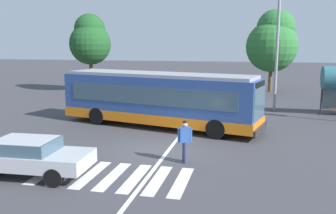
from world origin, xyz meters
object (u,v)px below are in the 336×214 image
Objects in this scene: foreground_sedan at (27,155)px; parked_car_white at (247,93)px; twin_arm_street_lamp at (278,30)px; background_tree_left at (90,40)px; parked_car_black at (182,92)px; parked_car_blue at (213,92)px; background_tree_right at (273,41)px; pedestrian_crossing_street at (185,139)px; city_transit_bus at (158,99)px.

foreground_sedan is 19.88m from parked_car_white.
twin_arm_street_lamp is 18.22m from background_tree_left.
parked_car_white is at bearing 2.78° from parked_car_black.
parked_car_blue is 9.82m from background_tree_right.
pedestrian_crossing_street is 0.23× the size of background_tree_left.
parked_car_black is 2.54m from parked_car_blue.
parked_car_black is 0.52× the size of twin_arm_street_lamp.
city_transit_bus is 2.54× the size of parked_car_black.
city_transit_bus is 9.55m from parked_car_black.
background_tree_left is (-16.95, 6.66, -0.57)m from twin_arm_street_lamp.
foreground_sedan is 1.00× the size of parked_car_white.
parked_car_blue is 1.00× the size of parked_car_white.
city_transit_bus is 17.17m from background_tree_left.
parked_car_white is 0.51× the size of twin_arm_street_lamp.
background_tree_left is at bearing 164.60° from parked_car_blue.
foreground_sedan is at bearing -107.01° from city_transit_bus.
twin_arm_street_lamp is 10.71m from background_tree_right.
background_tree_right reaches higher than city_transit_bus.
parked_car_white is at bearing 67.92° from foreground_sedan.
pedestrian_crossing_street is 5.89m from foreground_sedan.
parked_car_black is (-2.97, 15.49, -0.20)m from pedestrian_crossing_street.
twin_arm_street_lamp reaches higher than parked_car_blue.
parked_car_blue is at bearing -123.72° from background_tree_right.
city_transit_bus is 19.08m from background_tree_right.
parked_car_white is (5.19, 0.25, 0.00)m from parked_car_black.
twin_arm_street_lamp is (7.14, -2.78, 4.83)m from parked_car_black.
parked_car_black is 5.20m from parked_car_white.
pedestrian_crossing_street is 15.90m from parked_car_white.
background_tree_right reaches higher than parked_car_black.
pedestrian_crossing_street is 0.37× the size of parked_car_black.
background_tree_left is 0.94× the size of background_tree_right.
parked_car_black is 11.37m from background_tree_left.
background_tree_right is at bearing 46.77° from parked_car_black.
twin_arm_street_lamp is (1.95, -3.03, 4.83)m from parked_car_white.
pedestrian_crossing_street is 0.38× the size of foreground_sedan.
foreground_sedan and parked_car_blue have the same top height.
parked_car_blue is at bearing 11.27° from parked_car_black.
background_tree_left is at bearing 158.55° from twin_arm_street_lamp.
pedestrian_crossing_street reaches higher than foreground_sedan.
parked_car_blue is at bearing 144.88° from twin_arm_street_lamp.
parked_car_blue is 2.72m from parked_car_white.
foreground_sedan is at bearing -104.32° from parked_car_blue.
parked_car_black is at bearing 158.74° from twin_arm_street_lamp.
twin_arm_street_lamp is at bearing -35.12° from parked_car_blue.
parked_car_black is 1.02× the size of parked_car_blue.
background_tree_right reaches higher than background_tree_left.
twin_arm_street_lamp is at bearing -91.54° from background_tree_right.
twin_arm_street_lamp reaches higher than parked_car_black.
city_transit_bus is at bearing -112.07° from background_tree_right.
foreground_sedan is at bearing -112.08° from parked_car_white.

